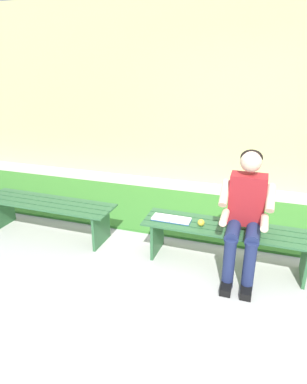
% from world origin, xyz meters
% --- Properties ---
extents(ground_plane, '(10.00, 7.00, 0.04)m').
position_xyz_m(ground_plane, '(1.06, 1.00, -0.02)').
color(ground_plane, '#B2B2AD').
extents(grass_strip, '(9.00, 1.48, 0.03)m').
position_xyz_m(grass_strip, '(1.06, -1.11, 0.01)').
color(grass_strip, '#387A2D').
rests_on(grass_strip, ground).
extents(brick_wall, '(9.50, 0.24, 2.95)m').
position_xyz_m(brick_wall, '(0.50, -2.57, 1.48)').
color(brick_wall, '#D1C684').
rests_on(brick_wall, ground).
extents(bench_near, '(1.75, 0.47, 0.43)m').
position_xyz_m(bench_near, '(0.00, 0.00, 0.33)').
color(bench_near, '#2D6038').
rests_on(bench_near, ground).
extents(bench_far, '(1.65, 0.47, 0.43)m').
position_xyz_m(bench_far, '(2.12, 0.00, 0.33)').
color(bench_far, '#2D6038').
rests_on(bench_far, ground).
extents(person_seated, '(0.50, 0.69, 1.23)m').
position_xyz_m(person_seated, '(-0.15, 0.10, 0.67)').
color(person_seated, maroon).
rests_on(person_seated, ground).
extents(apple, '(0.07, 0.07, 0.07)m').
position_xyz_m(apple, '(0.27, 0.05, 0.46)').
color(apple, gold).
rests_on(apple, bench_near).
extents(book_open, '(0.42, 0.17, 0.02)m').
position_xyz_m(book_open, '(0.59, 0.01, 0.44)').
color(book_open, white).
rests_on(book_open, bench_near).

